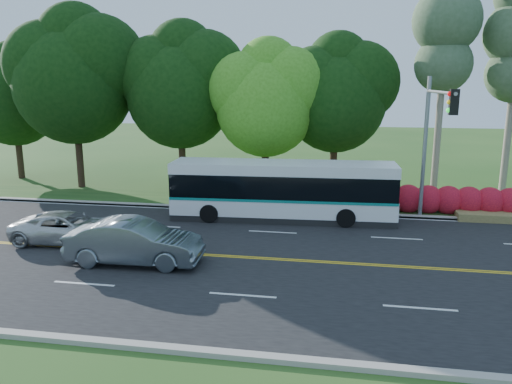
% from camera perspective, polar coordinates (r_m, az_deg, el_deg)
% --- Properties ---
extents(ground, '(120.00, 120.00, 0.00)m').
position_cam_1_polar(ground, '(19.52, 1.94, -7.70)').
color(ground, '#244E1A').
rests_on(ground, ground).
extents(road, '(60.00, 14.00, 0.02)m').
position_cam_1_polar(road, '(19.52, 1.94, -7.67)').
color(road, black).
rests_on(road, ground).
extents(curb_north, '(60.00, 0.30, 0.15)m').
position_cam_1_polar(curb_north, '(26.28, 4.09, -2.21)').
color(curb_north, '#A59F95').
rests_on(curb_north, ground).
extents(curb_south, '(60.00, 0.30, 0.15)m').
position_cam_1_polar(curb_south, '(13.10, -2.58, -18.10)').
color(curb_south, '#A59F95').
rests_on(curb_south, ground).
extents(grass_verge, '(60.00, 4.00, 0.10)m').
position_cam_1_polar(grass_verge, '(28.07, 4.47, -1.31)').
color(grass_verge, '#244E1A').
rests_on(grass_verge, ground).
extents(lane_markings, '(57.60, 13.82, 0.00)m').
position_cam_1_polar(lane_markings, '(19.53, 1.67, -7.62)').
color(lane_markings, gold).
rests_on(lane_markings, road).
extents(tree_row, '(44.70, 9.10, 13.84)m').
position_cam_1_polar(tree_row, '(31.23, -4.43, 12.45)').
color(tree_row, black).
rests_on(tree_row, ground).
extents(bougainvillea_hedge, '(9.50, 2.25, 1.50)m').
position_cam_1_polar(bougainvillea_hedge, '(27.39, 19.45, -0.92)').
color(bougainvillea_hedge, maroon).
rests_on(bougainvillea_hedge, ground).
extents(traffic_signal, '(0.42, 6.10, 7.00)m').
position_cam_1_polar(traffic_signal, '(23.99, 19.56, 6.85)').
color(traffic_signal, gray).
rests_on(traffic_signal, ground).
extents(transit_bus, '(11.03, 2.88, 2.86)m').
position_cam_1_polar(transit_bus, '(24.68, 3.04, 0.08)').
color(transit_bus, white).
rests_on(transit_bus, road).
extents(sedan, '(5.11, 1.94, 1.66)m').
position_cam_1_polar(sedan, '(19.35, -13.69, -5.58)').
color(sedan, slate).
rests_on(sedan, road).
extents(suv, '(4.77, 2.45, 1.29)m').
position_cam_1_polar(suv, '(22.72, -20.70, -3.84)').
color(suv, silver).
rests_on(suv, road).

